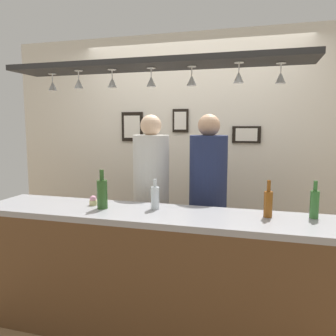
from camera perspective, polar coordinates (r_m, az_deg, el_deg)
ground_plane at (r=3.16m, az=-0.53°, el=-22.85°), size 8.00×8.00×0.00m
back_wall at (r=3.81m, az=4.08°, el=2.99°), size 4.40×0.06×2.60m
bar_counter at (r=2.44m, az=-3.96°, el=-15.28°), size 2.70×0.55×0.95m
overhead_glass_rack at (r=2.48m, az=-2.62°, el=17.29°), size 2.20×0.36×0.04m
hanging_wineglass_far_left at (r=2.89m, az=-19.14°, el=13.24°), size 0.07×0.07×0.13m
hanging_wineglass_left at (r=2.67m, az=-15.05°, el=13.92°), size 0.07×0.07×0.13m
hanging_wineglass_center_left at (r=2.57m, az=-9.53°, el=14.34°), size 0.07×0.07×0.13m
hanging_wineglass_center at (r=2.47m, az=-2.90°, el=14.70°), size 0.07×0.07×0.13m
hanging_wineglass_center_right at (r=2.41m, az=4.08°, el=14.89°), size 0.07×0.07×0.13m
hanging_wineglass_right at (r=2.31m, az=12.02°, el=15.08°), size 0.07×0.07×0.13m
hanging_wineglass_far_right at (r=2.40m, az=18.72°, el=14.56°), size 0.07×0.07×0.13m
person_left_white_patterned_shirt at (r=3.17m, az=-2.88°, el=-3.05°), size 0.34×0.34×1.69m
person_right_navy_shirt at (r=3.04m, az=6.87°, el=-3.53°), size 0.34×0.34×1.69m
bottle_beer_green_import at (r=2.50m, az=23.80°, el=-5.57°), size 0.06×0.06×0.26m
bottle_champagne_green at (r=2.59m, az=-11.21°, el=-4.27°), size 0.08×0.08×0.30m
bottle_soda_clear at (r=2.54m, az=-2.21°, el=-5.00°), size 0.06×0.06×0.23m
bottle_beer_amber_tall at (r=2.42m, az=16.79°, el=-5.74°), size 0.06×0.06×0.26m
cupcake at (r=2.73m, az=-12.70°, el=-5.49°), size 0.06×0.06×0.08m
picture_frame_caricature at (r=3.96m, az=-6.15°, el=7.04°), size 0.26×0.02×0.34m
picture_frame_crest at (r=3.78m, az=2.14°, el=8.10°), size 0.18×0.02×0.26m
picture_frame_lower_pair at (r=3.68m, az=13.29°, el=5.58°), size 0.30×0.02×0.18m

